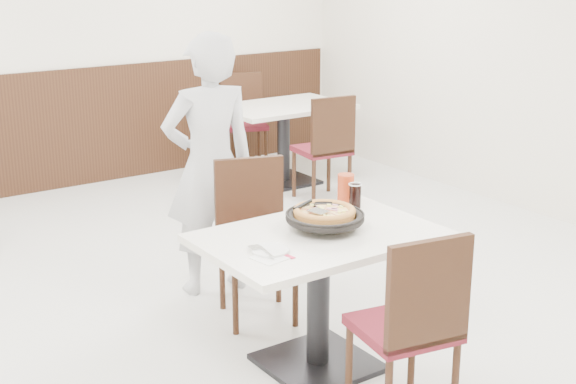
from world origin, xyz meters
TOP-DOWN VIEW (x-y plane):
  - floor at (0.00, 0.00)m, footprint 7.00×7.00m
  - wall_back at (0.00, 3.50)m, footprint 6.00×0.04m
  - wainscot_back at (0.00, 3.48)m, footprint 5.90×0.03m
  - main_table at (-0.09, -0.58)m, footprint 1.22×0.83m
  - chair_near at (-0.04, -1.18)m, footprint 0.49×0.49m
  - chair_far at (-0.03, 0.10)m, footprint 0.53×0.53m
  - trivet at (-0.04, -0.53)m, footprint 0.13×0.13m
  - pizza_pan at (-0.03, -0.55)m, footprint 0.35×0.35m
  - pizza at (0.01, -0.49)m, footprint 0.34×0.34m
  - pizza_server at (-0.04, -0.51)m, footprint 0.10×0.11m
  - napkin at (-0.48, -0.72)m, footprint 0.17×0.17m
  - side_plate at (-0.44, -0.66)m, footprint 0.19×0.19m
  - fork at (-0.48, -0.68)m, footprint 0.04×0.16m
  - cola_glass at (0.34, -0.35)m, footprint 0.07×0.07m
  - red_cup at (0.36, -0.23)m, footprint 0.10×0.10m
  - diner_person at (-0.04, 0.63)m, footprint 0.66×0.48m
  - bg_table_right at (1.76, 2.46)m, footprint 1.25×0.88m
  - bg_chair_right_near at (1.73, 1.81)m, footprint 0.47×0.47m
  - bg_chair_right_far at (1.73, 3.10)m, footprint 0.55×0.55m

SIDE VIEW (x-z plane):
  - floor at x=0.00m, z-range 0.00..0.00m
  - main_table at x=-0.09m, z-range 0.00..0.75m
  - bg_table_right at x=1.76m, z-range 0.00..0.75m
  - chair_near at x=-0.04m, z-range 0.00..0.95m
  - chair_far at x=-0.03m, z-range 0.00..0.95m
  - bg_chair_right_near at x=1.73m, z-range 0.00..0.95m
  - bg_chair_right_far at x=1.73m, z-range 0.00..0.95m
  - wainscot_back at x=0.00m, z-range 0.00..1.10m
  - napkin at x=-0.48m, z-range 0.75..0.75m
  - side_plate at x=-0.44m, z-range 0.75..0.77m
  - trivet at x=-0.04m, z-range 0.75..0.79m
  - fork at x=-0.48m, z-range 0.77..0.77m
  - pizza_pan at x=-0.03m, z-range 0.79..0.80m
  - pizza at x=0.01m, z-range 0.80..0.82m
  - cola_glass at x=0.34m, z-range 0.75..0.88m
  - red_cup at x=0.36m, z-range 0.75..0.91m
  - diner_person at x=-0.04m, z-range 0.00..1.67m
  - pizza_server at x=-0.04m, z-range 0.84..0.84m
  - wall_back at x=0.00m, z-range 0.00..2.80m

